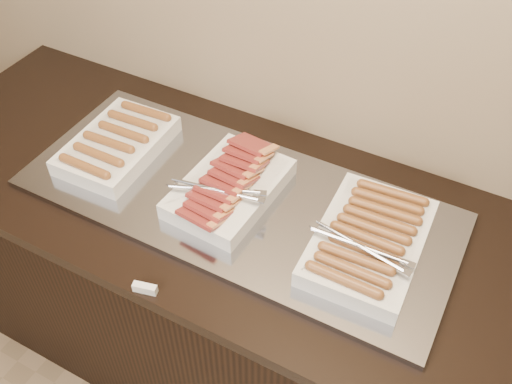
% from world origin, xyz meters
% --- Properties ---
extents(counter, '(2.06, 0.76, 0.90)m').
position_xyz_m(counter, '(0.00, 2.13, 0.45)').
color(counter, black).
rests_on(counter, ground).
extents(warming_tray, '(1.20, 0.50, 0.02)m').
position_xyz_m(warming_tray, '(0.02, 2.13, 0.91)').
color(warming_tray, '#9799A4').
rests_on(warming_tray, counter).
extents(dish_left, '(0.24, 0.35, 0.07)m').
position_xyz_m(dish_left, '(-0.38, 2.13, 0.95)').
color(dish_left, silver).
rests_on(dish_left, warming_tray).
extents(dish_center, '(0.27, 0.37, 0.10)m').
position_xyz_m(dish_center, '(0.00, 2.13, 0.96)').
color(dish_center, silver).
rests_on(dish_center, warming_tray).
extents(dish_right, '(0.28, 0.39, 0.08)m').
position_xyz_m(dish_right, '(0.40, 2.13, 0.95)').
color(dish_right, silver).
rests_on(dish_right, warming_tray).
extents(label_holder, '(0.06, 0.03, 0.02)m').
position_xyz_m(label_holder, '(-0.02, 1.77, 0.91)').
color(label_holder, silver).
rests_on(label_holder, counter).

